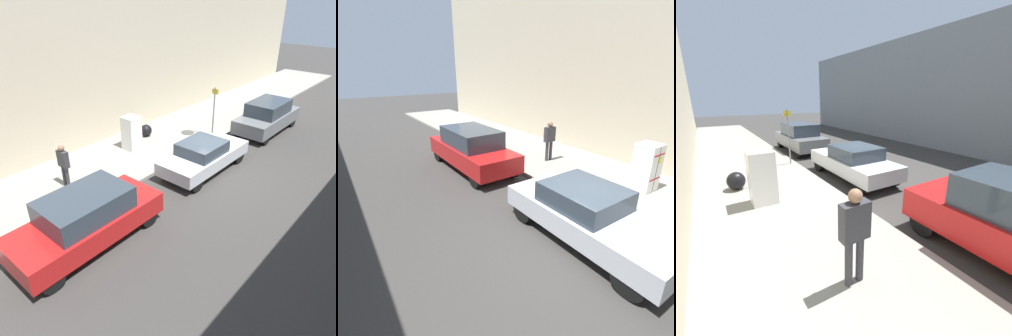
# 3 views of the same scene
# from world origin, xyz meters

# --- Properties ---
(ground_plane) EXTENTS (80.00, 80.00, 0.00)m
(ground_plane) POSITION_xyz_m (0.00, 0.00, 0.00)
(ground_plane) COLOR #383533
(sidewalk_slab) EXTENTS (4.38, 44.00, 0.13)m
(sidewalk_slab) POSITION_xyz_m (-3.83, 0.00, 0.06)
(sidewalk_slab) COLOR gray
(sidewalk_slab) RESTS_ON ground
(discarded_refrigerator) EXTENTS (0.74, 0.71, 1.63)m
(discarded_refrigerator) POSITION_xyz_m (-4.08, -0.67, 0.94)
(discarded_refrigerator) COLOR white
(discarded_refrigerator) RESTS_ON sidewalk_slab
(pedestrian_walking_far) EXTENTS (0.51, 0.24, 1.77)m
(pedestrian_walking_far) POSITION_xyz_m (-3.49, -4.78, 1.17)
(pedestrian_walking_far) COLOR #333338
(pedestrian_walking_far) RESTS_ON sidewalk_slab
(parked_suv_red) EXTENTS (1.90, 4.80, 1.75)m
(parked_suv_red) POSITION_xyz_m (-0.30, -6.13, 0.90)
(parked_suv_red) COLOR red
(parked_suv_red) RESTS_ON ground
(parked_sedan_silver) EXTENTS (1.80, 4.42, 1.40)m
(parked_sedan_silver) POSITION_xyz_m (-0.30, -0.03, 0.73)
(parked_sedan_silver) COLOR silver
(parked_sedan_silver) RESTS_ON ground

